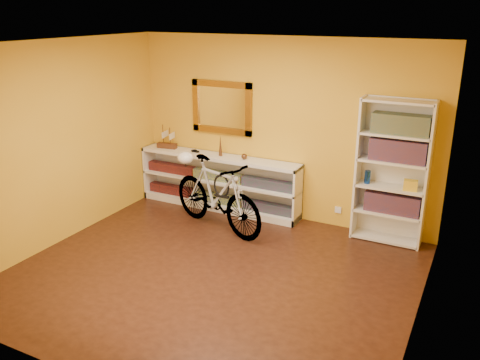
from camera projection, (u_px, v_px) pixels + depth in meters
The scene contains 24 objects.
floor at pixel (213, 274), 5.84m from camera, with size 4.50×4.00×0.01m, color black.
ceiling at pixel (208, 44), 4.99m from camera, with size 4.50×4.00×0.01m, color silver.
back_wall at pixel (282, 130), 7.11m from camera, with size 4.50×0.01×2.60m, color gold.
left_wall at pixel (58, 144), 6.39m from camera, with size 0.01×4.00×2.60m, color gold.
right_wall at pixel (429, 203), 4.45m from camera, with size 0.01×4.00×2.60m, color gold.
gilt_mirror at pixel (222, 108), 7.40m from camera, with size 0.98×0.06×0.78m, color brown.
wall_socket at pixel (338, 210), 7.05m from camera, with size 0.09×0.01×0.09m, color silver.
console_unit at pixel (219, 182), 7.63m from camera, with size 2.60×0.35×0.85m, color silver, non-canonical shape.
cd_row_lower at pixel (218, 198), 7.70m from camera, with size 2.50×0.13×0.14m, color black.
cd_row_upper at pixel (218, 176), 7.58m from camera, with size 2.50×0.13×0.14m, color navy.
model_ship at pixel (167, 137), 7.83m from camera, with size 0.31×0.12×0.37m, color #3E2011, non-canonical shape.
toy_car at pixel (195, 152), 7.67m from camera, with size 0.00×0.00×0.00m, color black.
bronze_ornament at pixel (220, 145), 7.43m from camera, with size 0.05×0.05×0.32m, color #56341D.
decorative_orb at pixel (244, 156), 7.29m from camera, with size 0.09×0.09×0.09m, color #56341D.
bookcase at pixel (392, 173), 6.39m from camera, with size 0.90×0.30×1.90m, color silver, non-canonical shape.
book_row_a at pixel (393, 203), 6.50m from camera, with size 0.70×0.22×0.26m, color maroon.
book_row_b at pixel (398, 150), 6.27m from camera, with size 0.70×0.22×0.28m, color maroon.
book_row_c at pixel (401, 124), 6.16m from camera, with size 0.70×0.22×0.25m, color #1B4E5E.
travel_mug at pixel (367, 177), 6.54m from camera, with size 0.08×0.08×0.17m, color navy.
red_tin at pixel (381, 125), 6.31m from camera, with size 0.13×0.13×0.17m, color maroon.
yellow_bag at pixel (410, 185), 6.29m from camera, with size 0.17×0.11×0.13m, color yellow.
bicycle at pixel (217, 195), 6.88m from camera, with size 1.74×0.45×1.02m, color silver.
helmet at pixel (185, 158), 7.20m from camera, with size 0.24×0.22×0.18m, color white.
u_lock at pixel (222, 186), 6.76m from camera, with size 0.24×0.24×0.03m, color black.
Camera 1 is at (2.63, -4.45, 2.95)m, focal length 37.39 mm.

